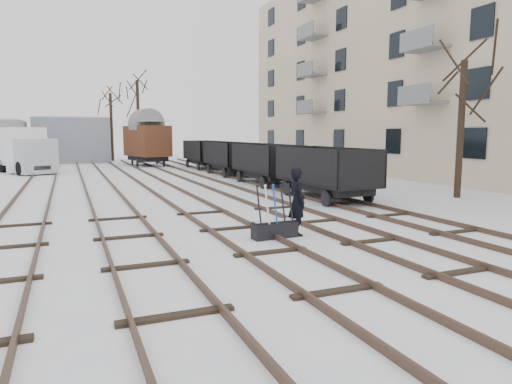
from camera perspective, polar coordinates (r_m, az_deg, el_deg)
ground at (r=11.25m, az=1.85°, el=-7.65°), size 120.00×120.00×0.00m
tracks at (r=24.17m, az=-11.60°, el=0.47°), size 13.90×52.00×0.16m
apartment_block at (r=34.56m, az=23.81°, el=15.30°), size 10.12×45.00×16.10m
shed_right at (r=49.91m, az=-22.02°, el=6.08°), size 7.00×6.00×4.50m
ground_frame at (r=12.79m, az=2.34°, el=-4.51°), size 1.33×0.51×1.49m
worker at (r=13.08m, az=5.16°, el=-1.20°), size 0.52×0.74×1.95m
freight_wagon_a at (r=20.38m, az=8.63°, el=1.54°), size 2.24×5.59×2.28m
freight_wagon_b at (r=26.05m, az=1.35°, el=2.87°), size 2.24×5.59×2.28m
freight_wagon_c at (r=32.00m, az=-3.28°, el=3.70°), size 2.24×5.59×2.28m
freight_wagon_d at (r=38.09m, az=-6.46°, el=4.25°), size 2.24×5.59×2.28m
box_van_wagon at (r=42.14m, az=-13.47°, el=6.33°), size 3.87×5.66×3.94m
lorry at (r=38.08m, az=-27.25°, el=4.76°), size 4.26×7.69×3.34m
panel_van at (r=38.41m, az=-26.75°, el=3.69°), size 2.36×4.44×1.87m
tree_near at (r=22.54m, az=24.21°, el=7.07°), size 0.30×0.30×6.10m
tree_far_left at (r=50.65m, az=-17.61°, el=7.72°), size 0.30×0.30×7.05m
tree_far_right at (r=46.62m, az=-14.49°, el=8.49°), size 0.30×0.30×8.02m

